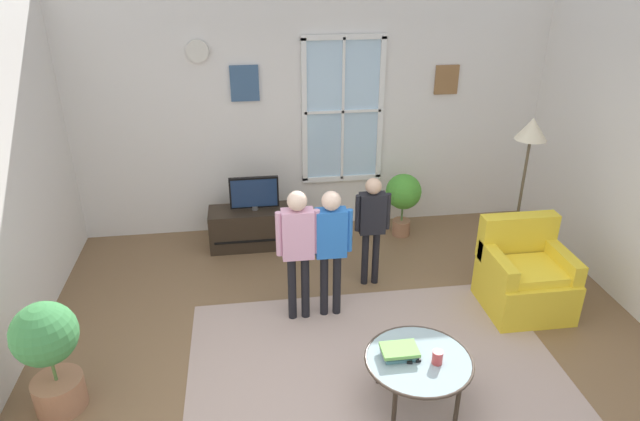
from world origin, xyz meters
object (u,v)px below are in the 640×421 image
object	(u,v)px
tv_stand	(256,227)
book_stack	(399,352)
television	(254,193)
cup	(437,357)
potted_plant_corner	(48,350)
remote_near_books	(409,357)
potted_plant_by_window	(403,195)
floor_lamp	(529,144)
person_black_shirt	(372,219)
person_pink_shirt	(298,241)
person_blue_shirt	(331,240)
remote_near_cup	(415,355)
coffee_table	(419,361)
armchair	(524,277)

from	to	relation	value
tv_stand	book_stack	distance (m)	2.84
television	cup	world-z (taller)	television
cup	potted_plant_corner	bearing A→B (deg)	172.13
television	remote_near_books	size ratio (longest dim) A/B	3.99
potted_plant_by_window	floor_lamp	size ratio (longest dim) A/B	0.47
cup	tv_stand	bearing A→B (deg)	114.32
television	floor_lamp	world-z (taller)	floor_lamp
person_black_shirt	person_pink_shirt	world-z (taller)	person_pink_shirt
book_stack	remote_near_books	distance (m)	0.08
person_blue_shirt	person_pink_shirt	bearing A→B (deg)	-176.82
tv_stand	person_black_shirt	xyz separation A→B (m)	(1.15, -0.99, 0.51)
remote_near_cup	person_black_shirt	size ratio (longest dim) A/B	0.12
potted_plant_by_window	tv_stand	bearing A→B (deg)	-179.23
person_blue_shirt	potted_plant_corner	size ratio (longest dim) A/B	1.38
remote_near_books	person_pink_shirt	distance (m)	1.44
coffee_table	armchair	bearing A→B (deg)	38.15
cup	remote_near_cup	size ratio (longest dim) A/B	0.75
coffee_table	cup	size ratio (longest dim) A/B	7.81
potted_plant_corner	person_black_shirt	bearing A→B (deg)	26.78
armchair	cup	xyz separation A→B (m)	(-1.28, -1.16, 0.14)
television	remote_near_books	xyz separation A→B (m)	(1.06, -2.68, -0.25)
person_blue_shirt	potted_plant_corner	distance (m)	2.43
armchair	person_black_shirt	size ratio (longest dim) A/B	0.73
potted_plant_corner	person_blue_shirt	bearing A→B (deg)	21.95
television	coffee_table	xyz separation A→B (m)	(1.13, -2.70, -0.28)
book_stack	television	bearing A→B (deg)	110.47
remote_near_cup	potted_plant_by_window	distance (m)	2.78
book_stack	cup	size ratio (longest dim) A/B	2.62
person_pink_shirt	potted_plant_by_window	xyz separation A→B (m)	(1.42, 1.51, -0.30)
television	potted_plant_by_window	xyz separation A→B (m)	(1.77, 0.03, -0.15)
tv_stand	book_stack	world-z (taller)	book_stack
person_black_shirt	floor_lamp	xyz separation A→B (m)	(1.63, 0.15, 0.66)
person_blue_shirt	potted_plant_by_window	size ratio (longest dim) A/B	1.64
tv_stand	person_pink_shirt	world-z (taller)	person_pink_shirt
person_blue_shirt	person_black_shirt	bearing A→B (deg)	44.01
coffee_table	book_stack	bearing A→B (deg)	160.29
person_black_shirt	potted_plant_by_window	xyz separation A→B (m)	(0.62, 1.02, -0.22)
person_black_shirt	person_blue_shirt	xyz separation A→B (m)	(-0.49, -0.48, 0.06)
television	person_blue_shirt	distance (m)	1.61
remote_near_books	coffee_table	bearing A→B (deg)	-17.56
remote_near_books	person_black_shirt	distance (m)	1.72
armchair	potted_plant_corner	size ratio (longest dim) A/B	0.94
floor_lamp	book_stack	bearing A→B (deg)	-134.64
cup	floor_lamp	bearing A→B (deg)	51.47
tv_stand	remote_near_cup	distance (m)	2.90
tv_stand	person_pink_shirt	bearing A→B (deg)	-76.78
television	coffee_table	bearing A→B (deg)	-67.31
person_black_shirt	person_pink_shirt	bearing A→B (deg)	-148.25
coffee_table	remote_near_cup	bearing A→B (deg)	125.17
television	person_pink_shirt	xyz separation A→B (m)	(0.35, -1.48, 0.15)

